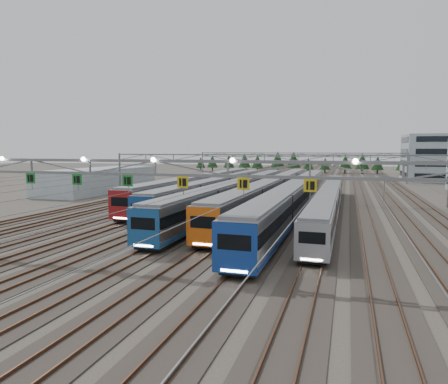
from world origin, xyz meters
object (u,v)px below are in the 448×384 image
(train_d, at_px, (274,190))
(west_shed, at_px, (100,180))
(train_f, at_px, (329,200))
(depot_bldg_north, at_px, (447,158))
(gantry_far, at_px, (297,158))
(train_a, at_px, (203,185))
(gantry_mid, at_px, (265,163))
(train_c, at_px, (240,192))
(train_e, at_px, (297,195))
(train_b, at_px, (221,188))
(gantry_near, at_px, (154,171))

(train_d, xyz_separation_m, west_shed, (-38.49, 8.31, 0.17))
(train_f, height_order, depot_bldg_north, depot_bldg_north)
(train_d, distance_m, gantry_far, 48.07)
(train_a, xyz_separation_m, gantry_far, (11.25, 44.39, 4.13))
(gantry_mid, relative_size, gantry_far, 1.00)
(train_a, xyz_separation_m, train_c, (9.00, -7.99, -0.07))
(gantry_mid, bearing_deg, west_shed, 171.41)
(depot_bldg_north, distance_m, west_shed, 92.28)
(train_c, height_order, train_d, train_d)
(train_e, xyz_separation_m, train_f, (4.50, -1.93, -0.30))
(gantry_far, bearing_deg, gantry_mid, -90.00)
(gantry_mid, bearing_deg, train_b, -156.40)
(train_e, xyz_separation_m, depot_bldg_north, (32.86, 67.41, 4.22))
(train_b, xyz_separation_m, west_shed, (-29.49, 8.43, 0.20))
(train_c, relative_size, gantry_near, 1.09)
(train_b, distance_m, train_c, 6.31)
(gantry_far, bearing_deg, depot_bldg_north, 18.01)
(train_b, relative_size, gantry_far, 0.97)
(gantry_near, height_order, depot_bldg_north, depot_bldg_north)
(train_c, xyz_separation_m, train_e, (9.00, -2.16, 0.06))
(train_a, distance_m, west_shed, 25.46)
(train_c, bearing_deg, train_a, 138.40)
(train_b, distance_m, train_d, 9.00)
(train_c, xyz_separation_m, depot_bldg_north, (41.86, 65.25, 4.27))
(west_shed, bearing_deg, train_f, -19.64)
(train_e, height_order, train_f, train_e)
(train_e, xyz_separation_m, gantry_mid, (-6.75, 9.54, 4.14))
(gantry_near, relative_size, west_shed, 1.88)
(train_b, bearing_deg, train_c, -44.55)
(train_a, distance_m, gantry_mid, 12.00)
(train_a, bearing_deg, gantry_mid, -3.11)
(depot_bldg_north, bearing_deg, train_b, -127.31)
(gantry_far, distance_m, depot_bldg_north, 41.65)
(train_b, bearing_deg, depot_bldg_north, 52.69)
(gantry_mid, distance_m, gantry_far, 45.00)
(train_b, distance_m, train_f, 19.92)
(train_b, relative_size, gantry_mid, 0.97)
(gantry_near, height_order, gantry_far, gantry_near)
(train_d, relative_size, gantry_mid, 1.18)
(west_shed, bearing_deg, train_a, -11.02)
(train_a, xyz_separation_m, gantry_near, (11.20, -40.73, 4.83))
(train_b, relative_size, train_c, 0.89)
(gantry_near, xyz_separation_m, gantry_mid, (0.05, 40.12, -0.70))
(train_a, relative_size, west_shed, 1.84)
(gantry_far, distance_m, west_shed, 53.77)
(train_d, height_order, west_shed, west_shed)
(train_a, height_order, train_b, train_a)
(train_e, bearing_deg, train_a, 150.58)
(train_a, xyz_separation_m, train_e, (18.00, -10.15, -0.01))
(gantry_far, bearing_deg, train_e, -82.95)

